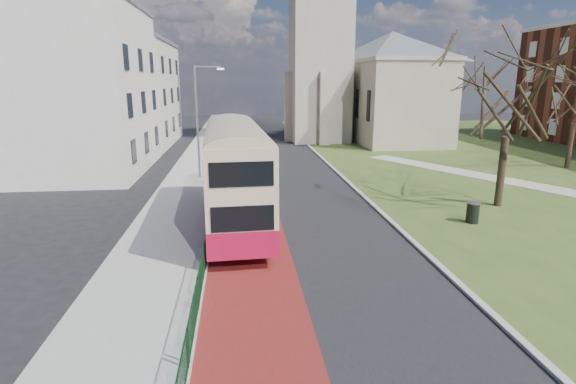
{
  "coord_description": "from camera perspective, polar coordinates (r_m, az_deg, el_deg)",
  "views": [
    {
      "loc": [
        -1.54,
        -15.2,
        7.1
      ],
      "look_at": [
        0.69,
        5.1,
        2.0
      ],
      "focal_mm": 28.0,
      "sensor_mm": 36.0,
      "label": 1
    }
  ],
  "objects": [
    {
      "name": "kerb_west",
      "position": [
        35.93,
        -8.48,
        2.57
      ],
      "size": [
        0.25,
        120.0,
        0.13
      ],
      "primitive_type": "cube",
      "color": "#999993",
      "rests_on": "ground"
    },
    {
      "name": "road_carriageway",
      "position": [
        36.04,
        -1.3,
        2.66
      ],
      "size": [
        9.0,
        120.0,
        0.01
      ],
      "primitive_type": "cube",
      "color": "black",
      "rests_on": "ground"
    },
    {
      "name": "winter_tree_near",
      "position": [
        27.85,
        26.59,
        12.7
      ],
      "size": [
        9.17,
        9.17,
        10.27
      ],
      "rotation": [
        0.0,
        0.0,
        0.41
      ],
      "color": "#2E2417",
      "rests_on": "grass_green"
    },
    {
      "name": "kerb_east",
      "position": [
        38.62,
        5.26,
        3.46
      ],
      "size": [
        0.25,
        80.0,
        0.13
      ],
      "primitive_type": "cube",
      "color": "#999993",
      "rests_on": "ground"
    },
    {
      "name": "pavement_west",
      "position": [
        36.06,
        -11.66,
        2.47
      ],
      "size": [
        4.0,
        120.0,
        0.12
      ],
      "primitive_type": "cube",
      "color": "gray",
      "rests_on": "ground"
    },
    {
      "name": "bus",
      "position": [
        22.12,
        -6.73,
        2.75
      ],
      "size": [
        3.3,
        11.91,
        4.93
      ],
      "rotation": [
        0.0,
        0.0,
        0.05
      ],
      "color": "maroon",
      "rests_on": "ground"
    },
    {
      "name": "streetlamp",
      "position": [
        33.41,
        -11.22,
        9.45
      ],
      "size": [
        2.13,
        0.18,
        8.0
      ],
      "color": "gray",
      "rests_on": "pavement_west"
    },
    {
      "name": "gothic_church",
      "position": [
        55.37,
        9.09,
        20.11
      ],
      "size": [
        16.38,
        18.0,
        40.0
      ],
      "color": "gray",
      "rests_on": "ground"
    },
    {
      "name": "bus_lane",
      "position": [
        35.91,
        -5.6,
        2.56
      ],
      "size": [
        3.4,
        120.0,
        0.01
      ],
      "primitive_type": "cube",
      "color": "#591414",
      "rests_on": "ground"
    },
    {
      "name": "grass_green",
      "position": [
        46.82,
        29.93,
        3.45
      ],
      "size": [
        40.0,
        80.0,
        0.04
      ],
      "primitive_type": "cube",
      "color": "#314B1B",
      "rests_on": "ground"
    },
    {
      "name": "ground",
      "position": [
        16.85,
        -0.44,
        -10.9
      ],
      "size": [
        160.0,
        160.0,
        0.0
      ],
      "primitive_type": "plane",
      "color": "black",
      "rests_on": "ground"
    },
    {
      "name": "street_block_far",
      "position": [
        54.66,
        -19.88,
        11.8
      ],
      "size": [
        10.3,
        16.3,
        11.5
      ],
      "color": "beige",
      "rests_on": "ground"
    },
    {
      "name": "street_block_near",
      "position": [
        39.24,
        -25.35,
        11.85
      ],
      "size": [
        10.3,
        14.3,
        13.0
      ],
      "color": "beige",
      "rests_on": "ground"
    },
    {
      "name": "litter_bin",
      "position": [
        24.64,
        22.41,
        -2.4
      ],
      "size": [
        0.84,
        0.84,
        1.08
      ],
      "rotation": [
        0.0,
        0.0,
        0.28
      ],
      "color": "black",
      "rests_on": "grass_green"
    },
    {
      "name": "pedestrian_railing",
      "position": [
        20.33,
        -9.94,
        -4.98
      ],
      "size": [
        0.07,
        24.0,
        1.12
      ],
      "color": "#0C381A",
      "rests_on": "ground"
    }
  ]
}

